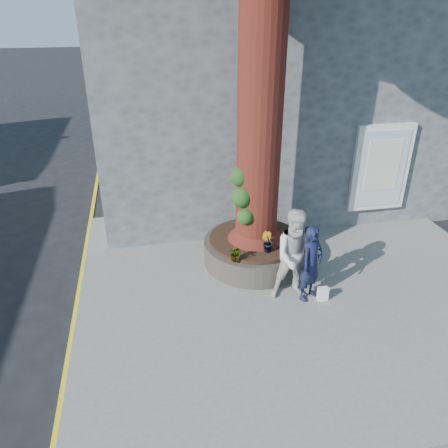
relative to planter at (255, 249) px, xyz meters
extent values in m
plane|color=black|center=(-0.80, -2.00, -0.41)|extent=(120.00, 120.00, 0.00)
cube|color=slate|center=(0.70, -1.00, -0.35)|extent=(9.00, 8.00, 0.12)
cube|color=yellow|center=(-3.85, -1.00, -0.41)|extent=(0.10, 30.00, 0.01)
cube|color=#505456|center=(1.70, 5.20, 2.59)|extent=(10.00, 8.00, 6.00)
cube|color=white|center=(3.50, 1.14, 1.29)|extent=(1.50, 0.12, 2.20)
cube|color=silver|center=(3.50, 1.08, 1.29)|extent=(1.25, 0.04, 1.95)
cube|color=silver|center=(3.50, 1.06, 1.39)|extent=(0.90, 0.02, 1.30)
cylinder|color=black|center=(0.00, 0.00, -0.03)|extent=(2.30, 2.30, 0.52)
cylinder|color=black|center=(0.00, 0.00, 0.27)|extent=(2.04, 2.04, 0.08)
cylinder|color=#4D1B13|center=(0.00, 0.00, 4.06)|extent=(0.90, 0.90, 7.50)
cone|color=#4D1B13|center=(0.00, 0.00, 0.66)|extent=(1.24, 1.24, 0.70)
sphere|color=#193E14|center=(-0.38, -0.20, 1.41)|extent=(0.44, 0.44, 0.44)
sphere|color=#193E14|center=(-0.32, -0.30, 1.01)|extent=(0.36, 0.36, 0.36)
sphere|color=#193E14|center=(-0.40, -0.08, 1.81)|extent=(0.40, 0.40, 0.40)
imported|color=#131834|center=(0.69, -1.54, 0.49)|extent=(0.68, 0.63, 1.57)
imported|color=silver|center=(0.41, -1.44, 0.65)|extent=(0.99, 0.82, 1.88)
cube|color=white|center=(0.94, -1.68, -0.15)|extent=(0.20, 0.12, 0.28)
imported|color=gray|center=(0.85, -0.85, 0.46)|extent=(0.20, 0.18, 0.31)
imported|color=gray|center=(0.07, -0.62, 0.53)|extent=(0.33, 0.33, 0.44)
imported|color=gray|center=(-0.66, -0.85, 0.47)|extent=(0.26, 0.26, 0.33)
imported|color=gray|center=(-0.63, -0.85, 0.46)|extent=(0.37, 0.37, 0.31)
camera|label=1|loc=(-2.36, -8.19, 4.97)|focal=35.00mm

